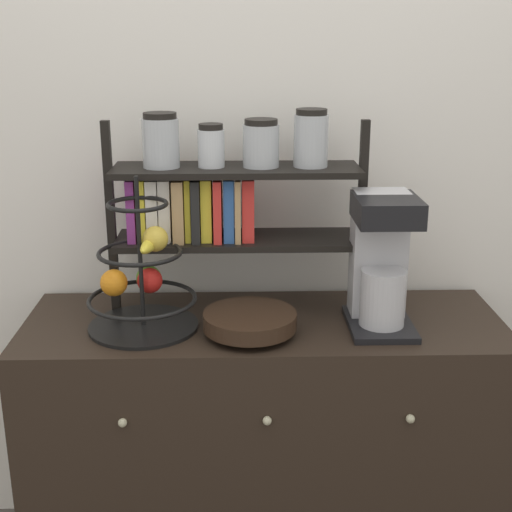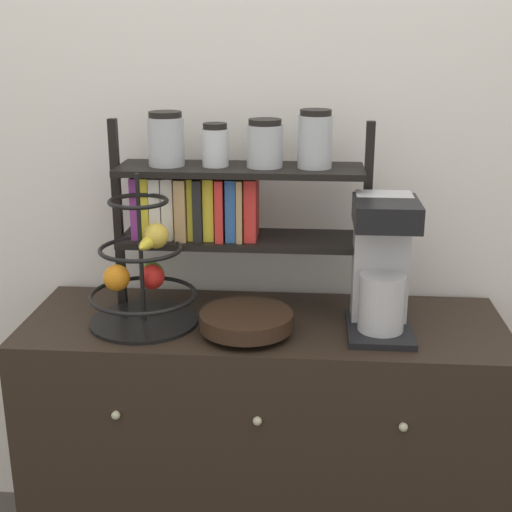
# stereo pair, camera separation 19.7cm
# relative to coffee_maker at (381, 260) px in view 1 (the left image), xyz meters

# --- Properties ---
(wall_back) EXTENTS (7.00, 0.05, 2.60)m
(wall_back) POSITION_rel_coffee_maker_xyz_m (-0.32, 0.31, 0.29)
(wall_back) COLOR silver
(wall_back) RESTS_ON ground_plane
(sideboard) EXTENTS (1.37, 0.49, 0.82)m
(sideboard) POSITION_rel_coffee_maker_xyz_m (-0.32, 0.03, -0.60)
(sideboard) COLOR black
(sideboard) RESTS_ON ground_plane
(coffee_maker) EXTENTS (0.18, 0.24, 0.37)m
(coffee_maker) POSITION_rel_coffee_maker_xyz_m (0.00, 0.00, 0.00)
(coffee_maker) COLOR black
(coffee_maker) RESTS_ON sideboard
(fruit_stand) EXTENTS (0.31, 0.31, 0.43)m
(fruit_stand) POSITION_rel_coffee_maker_xyz_m (-0.66, 0.00, -0.05)
(fruit_stand) COLOR black
(fruit_stand) RESTS_ON sideboard
(wooden_bowl) EXTENTS (0.26, 0.26, 0.06)m
(wooden_bowl) POSITION_rel_coffee_maker_xyz_m (-0.36, -0.07, -0.15)
(wooden_bowl) COLOR black
(wooden_bowl) RESTS_ON sideboard
(shelf_hutch) EXTENTS (0.74, 0.20, 0.59)m
(shelf_hutch) POSITION_rel_coffee_maker_xyz_m (-0.45, 0.13, 0.17)
(shelf_hutch) COLOR black
(shelf_hutch) RESTS_ON sideboard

